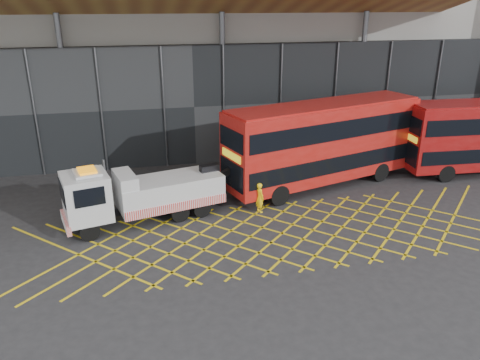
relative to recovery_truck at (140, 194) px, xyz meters
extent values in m
plane|color=#28272A|center=(1.91, -2.87, -1.53)|extent=(120.00, 120.00, 0.00)
cube|color=yellow|center=(-2.89, -2.87, -1.53)|extent=(7.16, 7.16, 0.01)
cube|color=yellow|center=(-2.89, -2.87, -1.53)|extent=(7.16, 7.16, 0.01)
cube|color=yellow|center=(-1.29, -2.87, -1.53)|extent=(7.16, 7.16, 0.01)
cube|color=yellow|center=(-1.29, -2.87, -1.53)|extent=(7.16, 7.16, 0.01)
cube|color=yellow|center=(0.31, -2.87, -1.53)|extent=(7.16, 7.16, 0.01)
cube|color=yellow|center=(0.31, -2.87, -1.53)|extent=(7.16, 7.16, 0.01)
cube|color=yellow|center=(1.91, -2.87, -1.53)|extent=(7.16, 7.16, 0.01)
cube|color=yellow|center=(1.91, -2.87, -1.53)|extent=(7.16, 7.16, 0.01)
cube|color=yellow|center=(3.51, -2.87, -1.53)|extent=(7.16, 7.16, 0.01)
cube|color=yellow|center=(3.51, -2.87, -1.53)|extent=(7.16, 7.16, 0.01)
cube|color=yellow|center=(5.11, -2.87, -1.53)|extent=(7.16, 7.16, 0.01)
cube|color=yellow|center=(5.11, -2.87, -1.53)|extent=(7.16, 7.16, 0.01)
cube|color=yellow|center=(6.71, -2.87, -1.53)|extent=(7.16, 7.16, 0.01)
cube|color=yellow|center=(6.71, -2.87, -1.53)|extent=(7.16, 7.16, 0.01)
cube|color=yellow|center=(8.31, -2.87, -1.53)|extent=(7.16, 7.16, 0.01)
cube|color=yellow|center=(8.31, -2.87, -1.53)|extent=(7.16, 7.16, 0.01)
cube|color=yellow|center=(9.91, -2.87, -1.53)|extent=(7.16, 7.16, 0.01)
cube|color=yellow|center=(9.91, -2.87, -1.53)|extent=(7.16, 7.16, 0.01)
cube|color=yellow|center=(11.51, -2.87, -1.53)|extent=(7.16, 7.16, 0.01)
cube|color=yellow|center=(11.51, -2.87, -1.53)|extent=(7.16, 7.16, 0.01)
cube|color=yellow|center=(13.11, -2.87, -1.53)|extent=(7.16, 7.16, 0.01)
cube|color=yellow|center=(13.11, -2.87, -1.53)|extent=(7.16, 7.16, 0.01)
cube|color=yellow|center=(14.71, -2.87, -1.53)|extent=(7.16, 7.16, 0.01)
cube|color=yellow|center=(14.71, -2.87, -1.53)|extent=(7.16, 7.16, 0.01)
cube|color=yellow|center=(16.31, -2.87, -1.53)|extent=(7.16, 7.16, 0.01)
cube|color=yellow|center=(16.31, -2.87, -1.53)|extent=(7.16, 7.16, 0.01)
cube|color=gray|center=(3.91, 16.13, 7.47)|extent=(55.00, 14.00, 18.00)
cube|color=black|center=(3.91, 8.83, 2.47)|extent=(55.00, 0.80, 8.00)
cylinder|color=#595B60|center=(-4.09, 8.63, 3.47)|extent=(0.36, 0.36, 10.00)
cylinder|color=#595B60|center=(5.91, 8.63, 3.47)|extent=(0.36, 0.36, 10.00)
cylinder|color=#595B60|center=(15.91, 8.63, 3.47)|extent=(0.36, 0.36, 10.00)
cube|color=black|center=(0.36, 0.10, -0.92)|extent=(8.25, 2.91, 0.31)
cube|color=silver|center=(-2.51, -0.64, 0.34)|extent=(2.57, 2.63, 2.27)
cube|color=black|center=(-3.54, -0.91, 0.74)|extent=(0.52, 1.87, 0.96)
cube|color=red|center=(-3.57, -0.91, -0.79)|extent=(0.78, 2.25, 0.48)
cube|color=orange|center=(-2.34, -0.60, 1.68)|extent=(1.02, 1.21, 0.10)
cube|color=silver|center=(1.54, 0.40, -0.09)|extent=(5.78, 3.46, 1.40)
cube|color=red|center=(1.82, -0.68, -0.62)|extent=(5.25, 1.40, 0.48)
cube|color=silver|center=(-0.65, -0.16, 0.91)|extent=(1.37, 2.25, 0.61)
cube|color=black|center=(3.74, 0.97, 0.74)|extent=(1.12, 0.68, 0.44)
cube|color=black|center=(4.59, 1.18, 0.30)|extent=(1.92, 0.77, 0.94)
cylinder|color=black|center=(-2.45, -1.57, -1.05)|extent=(1.01, 0.53, 0.96)
cylinder|color=black|center=(-2.91, 0.20, -1.05)|extent=(1.01, 0.53, 0.96)
cylinder|color=black|center=(3.12, -0.14, -1.05)|extent=(1.01, 0.53, 0.96)
cylinder|color=black|center=(2.67, 1.64, -1.05)|extent=(1.01, 0.53, 0.96)
cylinder|color=#595B60|center=(-1.63, 0.49, 0.82)|extent=(0.12, 0.12, 1.92)
cube|color=#AD140F|center=(10.97, 2.82, 1.26)|extent=(12.81, 6.37, 4.41)
cube|color=black|center=(10.97, 2.82, 0.23)|extent=(12.35, 6.28, 0.97)
cube|color=black|center=(10.97, 2.82, 2.28)|extent=(12.35, 6.28, 1.08)
cube|color=black|center=(4.97, 1.02, 0.29)|extent=(0.79, 2.46, 1.48)
cube|color=black|center=(4.97, 1.02, 2.28)|extent=(0.79, 2.46, 1.08)
cube|color=yellow|center=(4.96, 1.02, 1.37)|extent=(0.64, 1.96, 0.40)
cube|color=#AD140F|center=(10.97, 2.82, 3.50)|extent=(12.50, 6.08, 0.14)
cylinder|color=black|center=(7.54, 0.44, -0.94)|extent=(1.23, 0.67, 1.18)
cylinder|color=black|center=(6.79, 2.92, -0.94)|extent=(1.23, 0.67, 1.18)
cylinder|color=black|center=(14.83, 2.63, -0.94)|extent=(1.23, 0.67, 1.18)
cylinder|color=black|center=(14.08, 5.11, -0.94)|extent=(1.23, 0.67, 1.18)
cube|color=black|center=(16.74, 2.91, 0.15)|extent=(0.19, 2.36, 1.37)
cube|color=black|center=(16.74, 2.91, 2.00)|extent=(0.19, 2.36, 1.00)
cube|color=yellow|center=(16.73, 2.91, 1.15)|extent=(0.16, 1.88, 0.37)
cylinder|color=black|center=(18.80, 1.60, -0.98)|extent=(1.11, 0.38, 1.10)
cylinder|color=black|center=(18.93, 3.99, -0.98)|extent=(1.11, 0.38, 1.10)
imported|color=yellow|center=(6.26, -0.19, -0.70)|extent=(0.56, 0.70, 1.66)
camera|label=1|loc=(0.31, -22.44, 9.28)|focal=35.00mm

